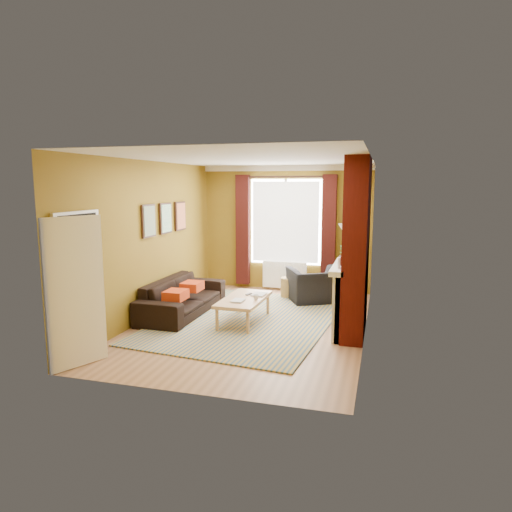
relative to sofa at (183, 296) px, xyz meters
name	(u,v)px	position (x,y,z in m)	size (l,w,h in m)	color
ground	(252,324)	(1.42, -0.26, -0.33)	(5.50, 5.50, 0.00)	#8D6140
room_walls	(292,244)	(2.06, 0.01, 1.06)	(3.82, 5.54, 2.83)	brown
striped_rug	(248,320)	(1.29, -0.09, -0.31)	(3.22, 4.20, 0.02)	#305984
sofa	(183,296)	(0.00, 0.00, 0.00)	(2.23, 0.87, 0.65)	black
armchair	(316,285)	(2.26, 1.52, 0.02)	(1.06, 0.93, 0.69)	black
coffee_table	(244,300)	(1.26, -0.24, 0.07)	(0.69, 1.34, 0.44)	tan
wicker_stool	(289,288)	(1.65, 1.74, -0.11)	(0.42, 0.42, 0.42)	olive
floor_lamp	(343,239)	(2.73, 2.14, 0.91)	(0.30, 0.30, 1.57)	black
book_a	(232,300)	(1.14, -0.48, 0.13)	(0.20, 0.27, 0.03)	#999999
book_b	(253,294)	(1.35, 0.04, 0.13)	(0.23, 0.31, 0.02)	#999999
mug	(256,297)	(1.51, -0.32, 0.16)	(0.10, 0.10, 0.09)	#999999
tv_remote	(249,294)	(1.28, 0.00, 0.13)	(0.09, 0.16, 0.02)	#29292C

